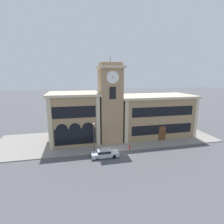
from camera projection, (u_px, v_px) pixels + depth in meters
ground_plane at (117, 152)px, 30.69m from camera, size 300.00×300.00×0.00m
sidewalk_kerb at (109, 138)px, 37.15m from camera, size 44.74×13.54×0.15m
clock_tower at (110, 103)px, 34.24m from camera, size 4.89×4.89×16.74m
town_hall_left_wing at (74, 117)px, 35.23m from camera, size 9.89×8.96×9.90m
town_hall_right_wing at (154, 115)px, 39.06m from camera, size 16.67×8.96×9.01m
parked_car_near at (105, 153)px, 28.61m from camera, size 4.48×1.77×1.32m
street_lamp at (94, 133)px, 29.89m from camera, size 0.36×0.36×5.19m
fire_hydrant at (130, 147)px, 31.59m from camera, size 0.22×0.22×0.87m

